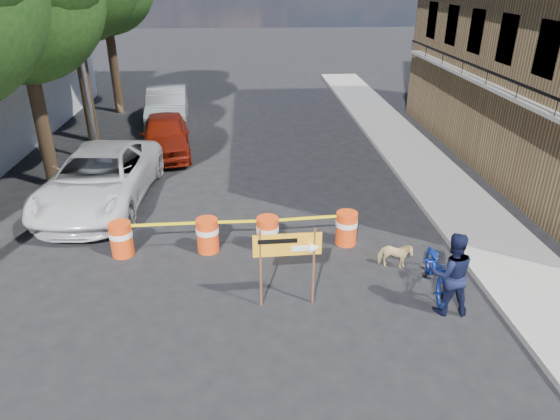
{
  "coord_description": "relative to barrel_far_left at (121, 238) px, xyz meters",
  "views": [
    {
      "loc": [
        -0.24,
        -9.06,
        6.55
      ],
      "look_at": [
        0.5,
        1.91,
        1.3
      ],
      "focal_mm": 32.0,
      "sensor_mm": 36.0,
      "label": 1
    }
  ],
  "objects": [
    {
      "name": "sedan_silver",
      "position": [
        -0.49,
        12.37,
        0.37
      ],
      "size": [
        2.23,
        5.25,
        1.68
      ],
      "primitive_type": "imported",
      "rotation": [
        0.0,
        0.0,
        0.09
      ],
      "color": "silver",
      "rests_on": "ground"
    },
    {
      "name": "ground",
      "position": [
        3.51,
        -2.25,
        -0.47
      ],
      "size": [
        120.0,
        120.0,
        0.0
      ],
      "primitive_type": "plane",
      "color": "black",
      "rests_on": "ground"
    },
    {
      "name": "pedestrian",
      "position": [
        7.38,
        -2.85,
        0.46
      ],
      "size": [
        0.95,
        0.77,
        1.86
      ],
      "primitive_type": "imported",
      "rotation": [
        0.0,
        0.0,
        3.07
      ],
      "color": "black",
      "rests_on": "ground"
    },
    {
      "name": "streetlamp",
      "position": [
        -2.43,
        7.25,
        3.9
      ],
      "size": [
        1.25,
        0.18,
        8.0
      ],
      "color": "gray",
      "rests_on": "ground"
    },
    {
      "name": "sedan_red",
      "position": [
        0.04,
        7.92,
        0.3
      ],
      "size": [
        2.44,
        4.76,
        1.55
      ],
      "primitive_type": "imported",
      "rotation": [
        0.0,
        0.0,
        0.14
      ],
      "color": "maroon",
      "rests_on": "ground"
    },
    {
      "name": "sidewalk_east",
      "position": [
        9.71,
        3.75,
        -0.4
      ],
      "size": [
        2.4,
        40.0,
        0.15
      ],
      "primitive_type": "cube",
      "color": "gray",
      "rests_on": "ground"
    },
    {
      "name": "dog",
      "position": [
        6.75,
        -1.08,
        -0.13
      ],
      "size": [
        0.89,
        0.58,
        0.69
      ],
      "primitive_type": "imported",
      "rotation": [
        0.0,
        0.0,
        1.29
      ],
      "color": "#DDC07E",
      "rests_on": "ground"
    },
    {
      "name": "suv_white",
      "position": [
        -1.29,
        3.24,
        0.37
      ],
      "size": [
        3.15,
        6.22,
        1.69
      ],
      "primitive_type": "imported",
      "rotation": [
        0.0,
        0.0,
        -0.06
      ],
      "color": "silver",
      "rests_on": "ground"
    },
    {
      "name": "barrel_mid_right",
      "position": [
        3.71,
        0.05,
        0.0
      ],
      "size": [
        0.58,
        0.58,
        0.9
      ],
      "color": "#E83A0D",
      "rests_on": "ground"
    },
    {
      "name": "barrel_far_right",
      "position": [
        5.8,
        0.21,
        0.0
      ],
      "size": [
        0.58,
        0.58,
        0.9
      ],
      "color": "#E83A0D",
      "rests_on": "ground"
    },
    {
      "name": "bicycle",
      "position": [
        7.43,
        -2.05,
        0.54
      ],
      "size": [
        0.86,
        1.16,
        2.03
      ],
      "primitive_type": "imported",
      "rotation": [
        0.0,
        0.0,
        -0.15
      ],
      "color": "#1636B4",
      "rests_on": "ground"
    },
    {
      "name": "barrel_mid_left",
      "position": [
        2.17,
        0.06,
        0.0
      ],
      "size": [
        0.58,
        0.58,
        0.9
      ],
      "color": "#E83A0D",
      "rests_on": "ground"
    },
    {
      "name": "barrel_far_left",
      "position": [
        0.0,
        0.0,
        0.0
      ],
      "size": [
        0.58,
        0.58,
        0.9
      ],
      "color": "#E83A0D",
      "rests_on": "ground"
    },
    {
      "name": "detour_sign",
      "position": [
        4.21,
        -2.39,
        0.88
      ],
      "size": [
        1.43,
        0.27,
        1.84
      ],
      "rotation": [
        0.0,
        0.0,
        0.03
      ],
      "color": "#592D19",
      "rests_on": "ground"
    }
  ]
}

